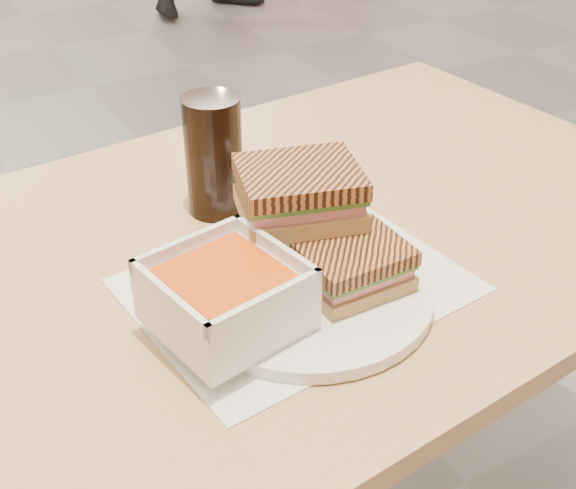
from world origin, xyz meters
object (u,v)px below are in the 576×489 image
soup_bowl (226,298)px  cola_glass (214,156)px  panini_lower (353,265)px  main_table (260,314)px  plate (308,291)px

soup_bowl → cola_glass: (0.10, 0.23, 0.03)m
panini_lower → cola_glass: cola_glass is taller
main_table → panini_lower: 0.22m
main_table → cola_glass: 0.21m
plate → cola_glass: 0.23m
soup_bowl → cola_glass: cola_glass is taller
main_table → cola_glass: bearing=96.9°
plate → panini_lower: size_ratio=2.49×
main_table → soup_bowl: 0.24m
plate → panini_lower: bearing=-26.0°
plate → panini_lower: (0.04, -0.02, 0.03)m
main_table → panini_lower: (0.04, -0.15, 0.16)m
cola_glass → panini_lower: bearing=-79.1°
plate → main_table: bearing=86.6°
plate → soup_bowl: soup_bowl is taller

